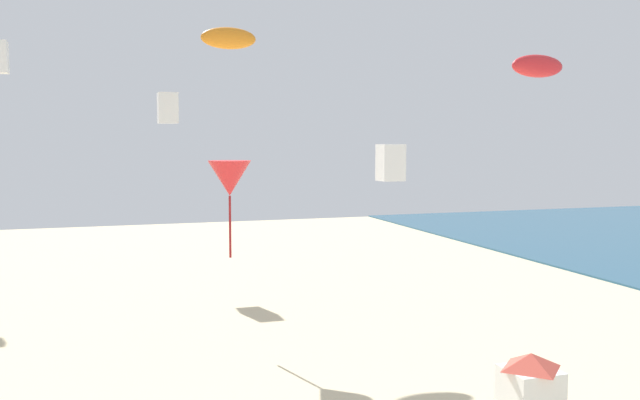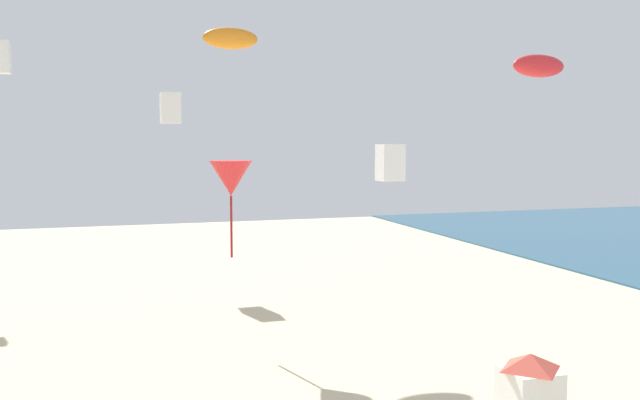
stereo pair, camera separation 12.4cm
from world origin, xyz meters
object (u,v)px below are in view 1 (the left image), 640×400
(lifeguard_stand, at_px, (530,385))
(kite_red_delta, at_px, (230,178))
(kite_orange_parafoil, at_px, (228,38))
(kite_red_parafoil, at_px, (537,66))
(kite_white_box_3, at_px, (168,108))
(kite_white_box_2, at_px, (391,163))

(lifeguard_stand, height_order, kite_red_delta, kite_red_delta)
(lifeguard_stand, height_order, kite_orange_parafoil, kite_orange_parafoil)
(kite_red_parafoil, xyz_separation_m, kite_red_delta, (-8.63, 5.54, -3.63))
(lifeguard_stand, relative_size, kite_orange_parafoil, 1.11)
(kite_red_parafoil, bearing_deg, kite_orange_parafoil, 127.27)
(lifeguard_stand, distance_m, kite_red_parafoil, 10.64)
(kite_white_box_3, height_order, kite_red_delta, kite_white_box_3)
(kite_white_box_2, distance_m, kite_red_parafoil, 7.78)
(lifeguard_stand, distance_m, kite_red_delta, 13.03)
(kite_white_box_2, bearing_deg, kite_red_parafoil, 27.50)
(lifeguard_stand, relative_size, kite_red_delta, 0.74)
(kite_white_box_3, relative_size, kite_red_delta, 0.46)
(kite_orange_parafoil, relative_size, kite_red_delta, 0.67)
(kite_orange_parafoil, xyz_separation_m, kite_white_box_3, (-1.64, 8.25, -2.51))
(lifeguard_stand, height_order, kite_red_parafoil, kite_red_parafoil)
(kite_orange_parafoil, distance_m, kite_white_box_2, 14.36)
(kite_orange_parafoil, xyz_separation_m, kite_red_parafoil, (7.73, -10.16, -1.89))
(kite_red_delta, bearing_deg, kite_red_parafoil, -32.68)
(lifeguard_stand, relative_size, kite_white_box_3, 1.61)
(kite_white_box_2, xyz_separation_m, kite_red_delta, (-2.21, 8.88, -0.80))
(kite_red_parafoil, relative_size, kite_white_box_3, 1.14)
(lifeguard_stand, xyz_separation_m, kite_white_box_2, (-2.16, 2.73, 4.80))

